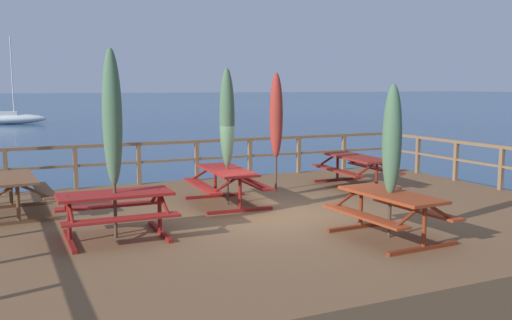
% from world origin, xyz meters
% --- Properties ---
extents(ground_plane, '(600.00, 600.00, 0.00)m').
position_xyz_m(ground_plane, '(0.00, 0.00, 0.00)').
color(ground_plane, navy).
extents(wooden_deck, '(12.82, 9.26, 0.81)m').
position_xyz_m(wooden_deck, '(0.00, 0.00, 0.41)').
color(wooden_deck, brown).
rests_on(wooden_deck, ground).
extents(railing_waterside_far, '(12.62, 0.10, 1.09)m').
position_xyz_m(railing_waterside_far, '(0.00, 4.48, 1.55)').
color(railing_waterside_far, brown).
rests_on(railing_waterside_far, wooden_deck).
extents(railing_side_right, '(0.10, 9.06, 1.09)m').
position_xyz_m(railing_side_right, '(6.26, 0.00, 1.54)').
color(railing_side_right, brown).
rests_on(railing_side_right, wooden_deck).
extents(picnic_table_back_left, '(1.86, 1.42, 0.78)m').
position_xyz_m(picnic_table_back_left, '(-3.11, -0.48, 1.37)').
color(picnic_table_back_left, maroon).
rests_on(picnic_table_back_left, wooden_deck).
extents(picnic_table_mid_right, '(1.51, 2.25, 0.78)m').
position_xyz_m(picnic_table_mid_right, '(3.34, 1.90, 1.38)').
color(picnic_table_mid_right, maroon).
rests_on(picnic_table_mid_right, wooden_deck).
extents(picnic_table_mid_centre, '(1.49, 1.97, 0.78)m').
position_xyz_m(picnic_table_mid_centre, '(1.01, -2.42, 1.37)').
color(picnic_table_mid_centre, '#993819').
rests_on(picnic_table_mid_centre, wooden_deck).
extents(picnic_table_mid_left, '(1.50, 2.02, 0.78)m').
position_xyz_m(picnic_table_mid_left, '(-4.60, 2.05, 1.37)').
color(picnic_table_mid_left, brown).
rests_on(picnic_table_mid_left, wooden_deck).
extents(picnic_table_front_left, '(1.51, 2.08, 0.78)m').
position_xyz_m(picnic_table_front_left, '(-0.43, 1.25, 1.37)').
color(picnic_table_front_left, maroon).
rests_on(picnic_table_front_left, wooden_deck).
extents(patio_umbrella_tall_mid_left, '(0.32, 0.32, 3.13)m').
position_xyz_m(patio_umbrella_tall_mid_left, '(-3.12, -0.48, 2.80)').
color(patio_umbrella_tall_mid_left, '#4C3828').
rests_on(patio_umbrella_tall_mid_left, wooden_deck).
extents(patio_umbrella_short_mid, '(0.32, 0.32, 2.84)m').
position_xyz_m(patio_umbrella_short_mid, '(1.25, 2.25, 2.62)').
color(patio_umbrella_short_mid, '#4C3828').
rests_on(patio_umbrella_short_mid, wooden_deck).
extents(patio_umbrella_tall_front, '(0.32, 0.32, 2.56)m').
position_xyz_m(patio_umbrella_tall_front, '(1.04, -2.37, 2.44)').
color(patio_umbrella_tall_front, '#4C3828').
rests_on(patio_umbrella_tall_front, wooden_deck).
extents(patio_umbrella_tall_back_left, '(0.32, 0.32, 2.90)m').
position_xyz_m(patio_umbrella_tall_back_left, '(-0.43, 1.21, 2.66)').
color(patio_umbrella_tall_back_left, '#4C3828').
rests_on(patio_umbrella_tall_back_left, wooden_deck).
extents(sailboat_distant, '(6.16, 2.40, 7.72)m').
position_xyz_m(sailboat_distant, '(-3.71, 45.03, 0.51)').
color(sailboat_distant, white).
rests_on(sailboat_distant, ground).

